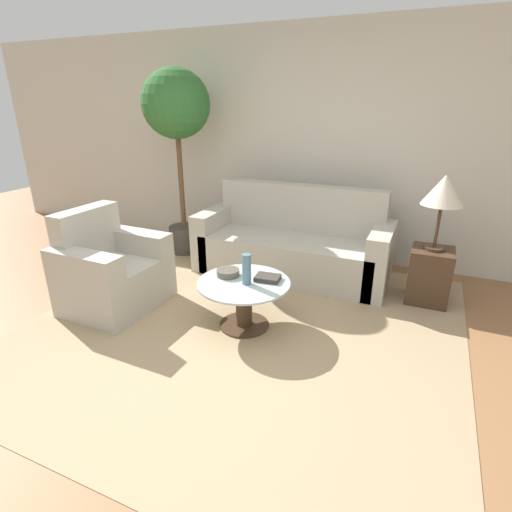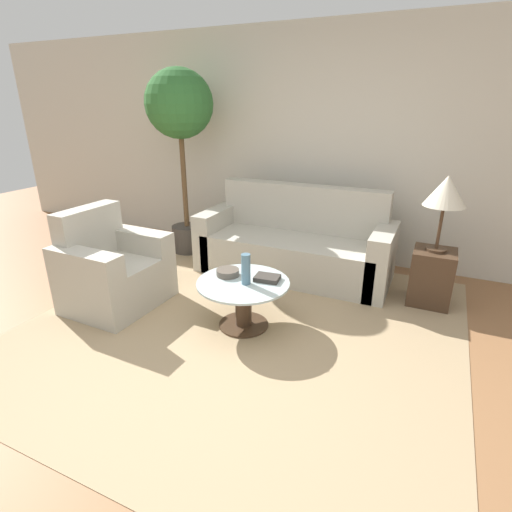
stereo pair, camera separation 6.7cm
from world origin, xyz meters
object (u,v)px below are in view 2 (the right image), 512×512
Objects in this scene: sofa_main at (295,246)px; bowl at (228,272)px; table_lamp at (446,193)px; armchair at (112,273)px; potted_plant at (180,118)px; vase at (246,269)px; coffee_table at (243,298)px; book_stack at (267,278)px.

sofa_main is 1.24m from bowl.
table_lamp is at bearing 34.09° from bowl.
potted_plant is (-0.17, 1.48, 1.30)m from armchair.
vase is at bearing -83.63° from armchair.
potted_plant is 8.45× the size of vase.
table_lamp is 2.67× the size of vase.
potted_plant is (-1.46, 0.06, 1.30)m from sofa_main.
table_lamp is at bearing 38.80° from coffee_table.
sofa_main is 10.70× the size of bowl.
table_lamp reaches higher than vase.
book_stack is (0.17, -1.17, 0.13)m from sofa_main.
vase is (-1.36, -1.14, -0.52)m from table_lamp.
armchair is 1.36m from vase.
armchair reaches higher than coffee_table.
table_lamp is 1.85m from vase.
vase is 1.32× the size of bowl.
coffee_table is 0.36× the size of potted_plant.
sofa_main is at bearing -2.39° from potted_plant.
vase is (0.04, -0.02, 0.27)m from coffee_table.
table_lamp is (2.69, 1.26, 0.75)m from armchair.
book_stack is (1.63, -1.23, -1.17)m from potted_plant.
armchair is 0.42× the size of potted_plant.
vase is at bearing -88.14° from sofa_main.
potted_plant is at bearing 137.47° from coffee_table.
sofa_main is at bearing 91.86° from vase.
potted_plant is 2.16m from bowl.
book_stack is at bearing -81.71° from sofa_main.
sofa_main is 1.28m from coffee_table.
book_stack is at bearing -78.84° from armchair.
table_lamp is at bearing -6.50° from sofa_main.
vase is 1.19× the size of book_stack.
book_stack is at bearing 46.51° from vase.
coffee_table is (1.29, 0.14, -0.04)m from armchair.
coffee_table is 3.96× the size of bowl.
sofa_main is 9.67× the size of book_stack.
table_lamp is 3.52× the size of bowl.
table_lamp is at bearing 33.54° from book_stack.
bowl is (1.29, -1.28, -1.17)m from potted_plant.
book_stack is (0.17, 0.11, 0.16)m from coffee_table.
armchair is 1.30m from coffee_table.
potted_plant is 2.36m from book_stack.
sofa_main is 1.92m from armchair.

